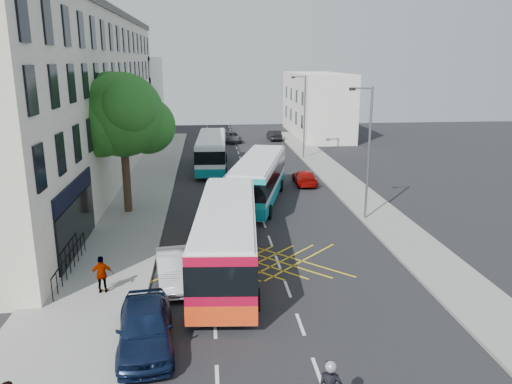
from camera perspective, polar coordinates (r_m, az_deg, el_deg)
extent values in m
plane|color=black|center=(19.49, 5.10, -14.83)|extent=(120.00, 120.00, 0.00)
cube|color=gray|center=(33.42, -14.34, -2.22)|extent=(5.00, 70.00, 0.15)
cube|color=gray|center=(34.75, 12.73, -1.47)|extent=(3.00, 70.00, 0.15)
cube|color=beige|center=(42.58, -20.48, 9.74)|extent=(8.00, 45.00, 13.00)
cube|color=#59544C|center=(42.62, -21.34, 18.79)|extent=(8.30, 45.00, 0.50)
cube|color=black|center=(26.23, -20.11, 0.20)|extent=(0.12, 7.00, 0.90)
cube|color=black|center=(26.72, -19.77, -3.54)|extent=(0.12, 7.00, 2.60)
cube|color=silver|center=(72.54, -14.38, 10.77)|extent=(8.00, 20.00, 10.00)
cube|color=silver|center=(66.41, 6.91, 9.91)|extent=(6.00, 18.00, 8.00)
cylinder|color=#382619|center=(32.84, -14.59, 1.58)|extent=(0.50, 0.50, 4.40)
sphere|color=#1C5217|center=(32.19, -15.05, 8.52)|extent=(5.20, 5.20, 5.20)
sphere|color=#1C5217|center=(32.88, -12.32, 7.40)|extent=(3.60, 3.60, 3.60)
sphere|color=#1C5217|center=(31.89, -17.29, 7.21)|extent=(3.80, 3.80, 3.80)
sphere|color=#1C5217|center=(30.76, -14.39, 9.41)|extent=(3.40, 3.40, 3.40)
sphere|color=#1C5217|center=(33.32, -16.25, 10.37)|extent=(3.20, 3.20, 3.20)
cylinder|color=slate|center=(30.68, 12.76, 4.21)|extent=(0.14, 0.14, 8.00)
cylinder|color=slate|center=(30.04, 12.08, 11.53)|extent=(1.20, 0.10, 0.10)
cube|color=black|center=(29.87, 10.95, 11.48)|extent=(0.35, 0.15, 0.18)
cylinder|color=slate|center=(49.85, 5.56, 8.50)|extent=(0.14, 0.14, 8.00)
cylinder|color=slate|center=(49.46, 4.97, 12.99)|extent=(1.20, 0.10, 0.10)
cube|color=black|center=(49.36, 4.27, 12.94)|extent=(0.35, 0.15, 0.18)
cube|color=silver|center=(23.17, -3.35, -5.11)|extent=(3.47, 11.51, 2.73)
cube|color=silver|center=(22.72, -3.41, -1.75)|extent=(3.25, 11.27, 0.12)
cube|color=black|center=(23.04, -3.37, -4.21)|extent=(3.54, 11.58, 1.13)
cube|color=#FF4115|center=(23.51, -3.32, -7.29)|extent=(3.52, 11.57, 0.77)
cube|color=#AE0928|center=(17.97, -4.03, -11.19)|extent=(2.62, 0.31, 2.58)
cube|color=#FF0C0C|center=(18.37, -7.32, -13.20)|extent=(0.25, 0.08, 0.25)
cube|color=#FF0C0C|center=(18.26, -0.65, -13.24)|extent=(0.25, 0.08, 0.25)
cylinder|color=black|center=(26.58, -5.85, -5.39)|extent=(0.36, 0.95, 0.93)
cylinder|color=black|center=(26.49, -0.26, -5.38)|extent=(0.36, 0.95, 0.93)
cylinder|color=black|center=(20.27, -7.43, -12.16)|extent=(0.36, 0.95, 0.93)
cylinder|color=black|center=(20.16, 0.04, -12.19)|extent=(0.36, 0.95, 0.93)
cube|color=silver|center=(34.56, 0.28, 1.57)|extent=(5.20, 11.30, 2.66)
cube|color=silver|center=(34.27, 0.28, 3.81)|extent=(4.95, 11.03, 0.12)
cube|color=black|center=(34.47, 0.28, 2.17)|extent=(5.28, 11.37, 1.10)
cube|color=#0C8A95|center=(34.78, 0.28, 0.08)|extent=(5.27, 11.36, 0.75)
cube|color=#0EB0A3|center=(29.31, -1.33, -0.83)|extent=(2.49, 0.74, 2.51)
cube|color=#FF0C0C|center=(29.69, -3.23, -2.05)|extent=(0.26, 0.12, 0.25)
cube|color=#FF0C0C|center=(29.35, 0.60, -2.23)|extent=(0.26, 0.12, 0.25)
cylinder|color=black|center=(37.93, -0.91, 0.86)|extent=(0.50, 0.94, 0.90)
cylinder|color=black|center=(37.59, 2.86, 0.72)|extent=(0.50, 0.94, 0.90)
cylinder|color=black|center=(31.57, -2.99, -2.06)|extent=(0.50, 0.94, 0.90)
cylinder|color=black|center=(31.17, 1.53, -2.27)|extent=(0.50, 0.94, 0.90)
cube|color=silver|center=(45.52, -5.08, 4.69)|extent=(2.89, 10.80, 2.58)
cube|color=silver|center=(45.31, -5.12, 6.36)|extent=(2.68, 10.58, 0.12)
cube|color=black|center=(45.46, -5.09, 5.15)|extent=(2.95, 10.86, 1.07)
cube|color=#0B8992|center=(45.69, -5.06, 3.58)|extent=(2.94, 10.85, 0.73)
cube|color=white|center=(40.29, -5.31, 3.39)|extent=(2.48, 0.20, 2.43)
cube|color=#FF0C0C|center=(40.47, -6.65, 2.42)|extent=(0.25, 0.07, 0.25)
cube|color=#FF0C0C|center=(40.40, -3.91, 2.46)|extent=(0.25, 0.07, 0.25)
cylinder|color=black|center=(48.66, -6.39, 3.89)|extent=(0.31, 0.89, 0.88)
cylinder|color=black|center=(48.59, -3.51, 3.94)|extent=(0.31, 0.89, 0.88)
cylinder|color=black|center=(42.29, -6.84, 2.21)|extent=(0.31, 0.89, 0.88)
cylinder|color=black|center=(42.20, -3.54, 2.26)|extent=(0.31, 0.89, 0.88)
cylinder|color=slate|center=(14.93, 8.59, -20.17)|extent=(0.61, 0.23, 0.04)
sphere|color=#99999E|center=(13.99, 8.54, -19.17)|extent=(0.32, 0.32, 0.32)
imported|color=#0C1732|center=(18.10, -12.55, -14.78)|extent=(2.32, 4.81, 1.58)
imported|color=#ABACB2|center=(22.56, -9.30, -8.66)|extent=(2.04, 4.42, 1.40)
imported|color=#9E0906|center=(39.89, 5.57, 1.67)|extent=(1.69, 3.97, 1.14)
imported|color=#42444A|center=(60.61, -2.80, 6.29)|extent=(2.49, 4.53, 1.20)
imported|color=black|center=(62.08, 2.08, 6.53)|extent=(1.53, 3.89, 1.26)
imported|color=gray|center=(22.07, -17.19, -9.00)|extent=(0.97, 0.46, 1.61)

